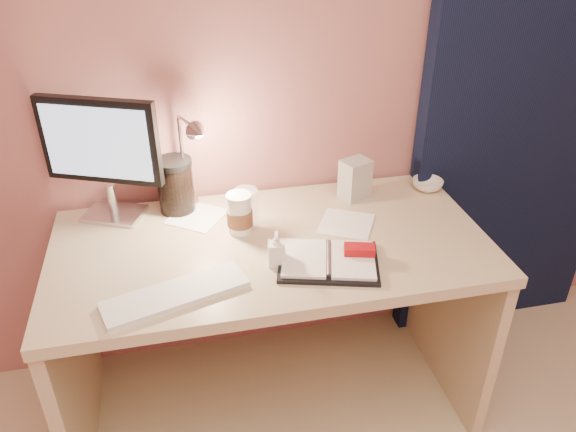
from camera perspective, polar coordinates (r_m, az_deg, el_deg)
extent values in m
plane|color=#AA6763|center=(1.93, -4.12, 16.50)|extent=(3.50, 0.00, 3.50)
cube|color=black|center=(2.31, 23.63, 12.64)|extent=(0.85, 0.08, 2.20)
cube|color=#C1AD88|center=(1.82, -1.70, -3.14)|extent=(1.40, 0.70, 0.04)
cube|color=#C1AD88|center=(2.07, -20.90, -13.62)|extent=(0.04, 0.66, 0.69)
cube|color=#C1AD88|center=(2.24, 15.99, -8.67)|extent=(0.04, 0.66, 0.69)
cube|color=#C1AD88|center=(2.27, -3.16, -5.06)|extent=(1.32, 0.03, 0.55)
cube|color=silver|center=(2.04, -17.21, 0.23)|extent=(0.24, 0.21, 0.01)
cylinder|color=silver|center=(2.01, -17.47, 1.70)|extent=(0.03, 0.03, 0.11)
cube|color=black|center=(1.92, -18.48, 7.37)|extent=(0.38, 0.19, 0.28)
cube|color=#A3BCDE|center=(1.89, -18.21, 7.13)|extent=(0.33, 0.14, 0.24)
cube|color=white|center=(1.61, -11.35, -7.80)|extent=(0.42, 0.23, 0.02)
cube|color=black|center=(1.71, 4.12, -4.64)|extent=(0.35, 0.30, 0.01)
cube|color=white|center=(1.71, 1.68, -4.29)|extent=(0.18, 0.22, 0.01)
cube|color=white|center=(1.71, 6.59, -4.42)|extent=(0.18, 0.22, 0.01)
cube|color=#A60E19|center=(1.72, 7.27, -3.42)|extent=(0.10, 0.07, 0.03)
cube|color=white|center=(1.91, 5.95, -0.79)|extent=(0.23, 0.23, 0.00)
cube|color=white|center=(1.96, -9.23, -0.05)|extent=(0.23, 0.23, 0.00)
cylinder|color=white|center=(1.84, -4.93, 0.13)|extent=(0.08, 0.08, 0.13)
cylinder|color=brown|center=(1.84, -4.92, -0.13)|extent=(0.09, 0.09, 0.05)
cylinder|color=white|center=(1.80, -5.03, 2.00)|extent=(0.08, 0.08, 0.01)
cylinder|color=white|center=(1.86, -4.26, 0.75)|extent=(0.08, 0.08, 0.14)
imported|color=white|center=(2.17, 13.98, 3.12)|extent=(0.12, 0.12, 0.04)
imported|color=white|center=(1.68, -1.18, -3.31)|extent=(0.06, 0.06, 0.11)
cylinder|color=black|center=(1.98, -11.33, 2.81)|extent=(0.12, 0.12, 0.17)
cube|color=beige|center=(2.04, 6.82, 3.74)|extent=(0.12, 0.11, 0.15)
cylinder|color=silver|center=(2.05, -10.19, 1.43)|extent=(0.08, 0.08, 0.01)
cylinder|color=silver|center=(1.98, -10.62, 5.55)|extent=(0.01, 0.01, 0.31)
cone|color=silver|center=(1.79, -12.63, 7.92)|extent=(0.08, 0.08, 0.06)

